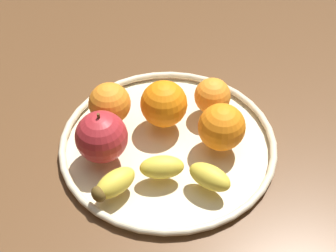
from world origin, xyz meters
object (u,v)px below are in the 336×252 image
(fruit_bowl, at_px, (168,142))
(orange_back_left, at_px, (110,103))
(orange_front_right, at_px, (212,96))
(banana, at_px, (160,176))
(orange_back_right, at_px, (222,127))
(orange_center, at_px, (165,104))
(apple, at_px, (102,137))

(fruit_bowl, height_order, orange_back_left, orange_back_left)
(fruit_bowl, distance_m, orange_front_right, 0.11)
(banana, relative_size, orange_front_right, 3.45)
(banana, relative_size, orange_back_right, 2.85)
(orange_center, distance_m, orange_back_left, 0.09)
(orange_front_right, bearing_deg, fruit_bowl, 33.62)
(apple, height_order, orange_front_right, apple)
(orange_front_right, distance_m, orange_back_right, 0.08)
(banana, xyz_separation_m, apple, (0.08, -0.07, 0.02))
(fruit_bowl, height_order, banana, banana)
(banana, height_order, apple, apple)
(orange_center, xyz_separation_m, orange_front_right, (-0.09, -0.02, -0.01))
(apple, distance_m, orange_center, 0.13)
(banana, distance_m, apple, 0.11)
(fruit_bowl, xyz_separation_m, orange_front_right, (-0.09, -0.06, 0.04))
(banana, height_order, orange_back_right, orange_back_right)
(banana, height_order, orange_front_right, orange_front_right)
(fruit_bowl, height_order, apple, apple)
(fruit_bowl, relative_size, orange_front_right, 5.73)
(apple, height_order, orange_back_right, apple)
(orange_front_right, bearing_deg, apple, 21.32)
(fruit_bowl, relative_size, orange_center, 4.57)
(orange_back_left, bearing_deg, banana, 111.92)
(orange_center, relative_size, orange_back_left, 1.11)
(orange_center, xyz_separation_m, orange_back_right, (-0.08, 0.07, -0.00))
(banana, bearing_deg, orange_center, -97.47)
(apple, distance_m, orange_back_right, 0.19)
(orange_back_right, bearing_deg, apple, -1.92)
(orange_back_right, xyz_separation_m, orange_back_left, (0.17, -0.09, -0.00))
(fruit_bowl, bearing_deg, orange_center, -92.60)
(orange_back_left, bearing_deg, fruit_bowl, 144.89)
(orange_center, bearing_deg, banana, 77.64)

